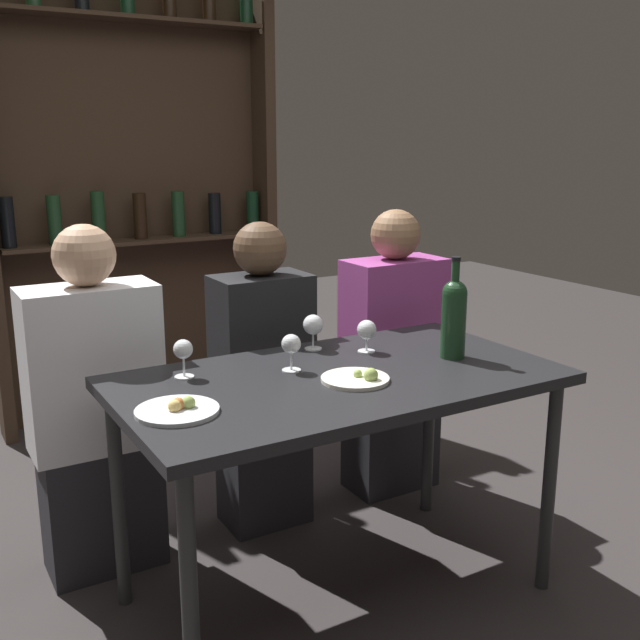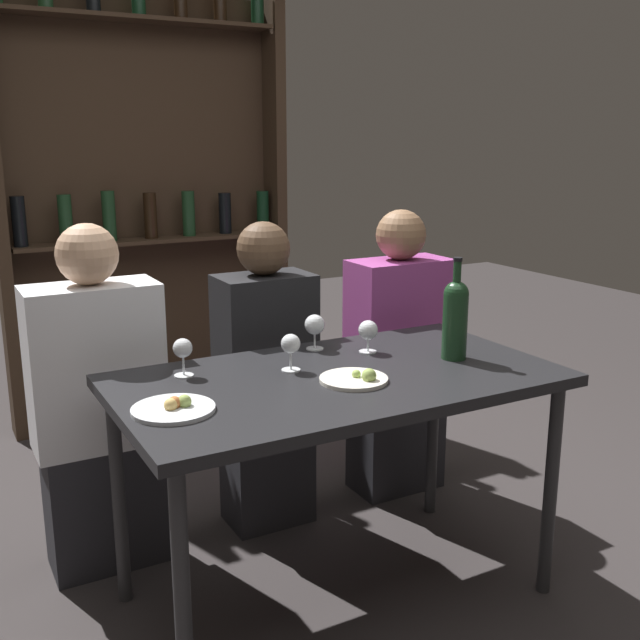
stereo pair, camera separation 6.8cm
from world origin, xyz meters
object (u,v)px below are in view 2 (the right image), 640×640
Objects in this scene: wine_glass_0 at (183,350)px; seated_person_right at (398,362)px; food_plate_0 at (174,408)px; wine_bottle at (455,316)px; seated_person_left at (99,412)px; seated_person_center at (266,385)px; wine_glass_3 at (291,345)px; wine_glass_2 at (315,326)px; food_plate_1 at (356,379)px; wine_glass_1 at (368,331)px.

seated_person_right is (1.04, 0.35, -0.29)m from wine_glass_0.
food_plate_0 is at bearing -113.55° from wine_glass_0.
seated_person_left is at bearing 149.86° from wine_bottle.
wine_glass_0 is at bearing -140.86° from seated_person_center.
wine_bottle is 0.81m from seated_person_center.
wine_glass_3 is (0.31, -0.11, -0.00)m from wine_glass_0.
wine_glass_2 is at bearing 29.55° from food_plate_0.
wine_bottle is at bearing -55.74° from seated_person_center.
seated_person_right is (0.61, 0.65, -0.21)m from food_plate_1.
seated_person_left is at bearing 157.53° from wine_glass_2.
food_plate_0 is (-0.12, -0.28, -0.07)m from wine_glass_0.
food_plate_1 is at bearing -57.45° from wine_glass_3.
wine_glass_0 is 1.01× the size of wine_glass_3.
wine_glass_0 is 0.10× the size of seated_person_center.
wine_bottle is 1.63× the size of food_plate_1.
wine_glass_2 is 1.03× the size of wine_glass_3.
wine_glass_3 is 0.53× the size of food_plate_0.
food_plate_0 is at bearing -151.46° from seated_person_right.
food_plate_0 is 0.19× the size of seated_person_center.
seated_person_right reaches higher than wine_glass_0.
seated_person_right is (1.23, 0.00, -0.00)m from seated_person_left.
seated_person_center is (-0.20, 0.40, -0.28)m from wine_glass_1.
wine_bottle is 1.25m from seated_person_left.
wine_glass_1 is at bearing -40.46° from wine_glass_2.
wine_glass_0 is at bearing 66.45° from food_plate_0.
wine_bottle reaches higher than food_plate_0.
wine_glass_1 is 0.64m from seated_person_right.
wine_glass_1 is 0.33m from food_plate_1.
wine_glass_1 is at bearing 10.31° from wine_glass_3.
seated_person_center is (0.44, 0.35, -0.29)m from wine_glass_0.
wine_glass_0 is 0.53× the size of food_plate_0.
seated_person_right is at bearing 71.90° from wine_bottle.
food_plate_1 is 0.17× the size of seated_person_left.
seated_person_right is (0.73, 0.46, -0.29)m from wine_glass_3.
wine_glass_0 is at bearing 175.54° from wine_glass_1.
food_plate_1 is (-0.20, -0.25, -0.06)m from wine_glass_1.
wine_glass_2 is (0.49, 0.07, 0.00)m from wine_glass_0.
wine_bottle is at bearing -14.71° from wine_glass_3.
wine_glass_0 reaches higher than wine_glass_1.
seated_person_left is at bearing -180.00° from seated_person_right.
seated_person_center reaches higher than wine_glass_1.
wine_glass_0 is at bearing -171.89° from wine_glass_2.
wine_glass_3 is (-0.18, -0.18, -0.00)m from wine_glass_2.
wine_bottle is 0.28× the size of seated_person_right.
seated_person_center reaches higher than wine_glass_2.
seated_person_right is at bearing 32.39° from wine_glass_3.
wine_bottle is 0.28× the size of seated_person_left.
seated_person_left is at bearing 133.78° from food_plate_1.
wine_bottle is at bearing -16.34° from wine_glass_0.
seated_person_left reaches higher than food_plate_1.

